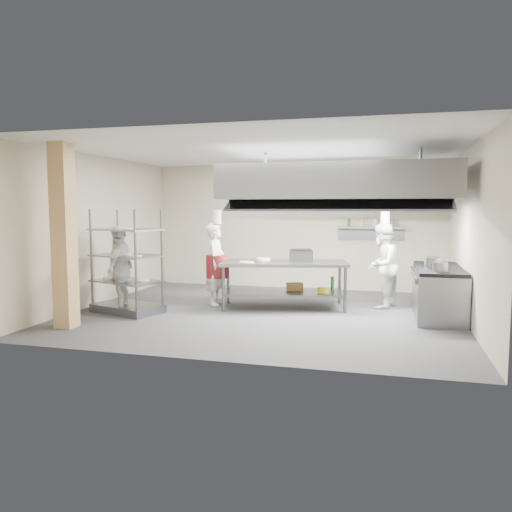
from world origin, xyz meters
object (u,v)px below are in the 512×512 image
(cooking_range, at_px, (438,294))
(griddle, at_px, (301,256))
(chef_plating, at_px, (120,269))
(pass_rack, at_px, (126,261))
(island, at_px, (284,285))
(chef_line, at_px, (382,266))
(chef_head, at_px, (216,264))
(stockpot, at_px, (433,263))

(cooking_range, distance_m, griddle, 2.61)
(chef_plating, bearing_deg, pass_rack, 135.28)
(island, bearing_deg, pass_rack, -168.92)
(chef_plating, bearing_deg, cooking_range, 95.00)
(island, xyz_separation_m, chef_line, (1.85, 0.47, 0.38))
(chef_head, bearing_deg, chef_plating, 127.56)
(cooking_range, relative_size, stockpot, 7.31)
(island, height_order, pass_rack, pass_rack)
(stockpot, bearing_deg, cooking_range, 56.65)
(chef_head, xyz_separation_m, stockpot, (4.10, -0.25, 0.17))
(chef_line, xyz_separation_m, chef_plating, (-4.68, -1.75, -0.01))
(chef_head, distance_m, griddle, 1.71)
(island, xyz_separation_m, griddle, (0.32, 0.10, 0.57))
(pass_rack, bearing_deg, stockpot, 27.89)
(chef_head, relative_size, stockpot, 6.01)
(island, height_order, chef_head, chef_head)
(island, bearing_deg, griddle, 6.14)
(pass_rack, distance_m, griddle, 3.32)
(chef_plating, xyz_separation_m, stockpot, (5.55, 0.99, 0.17))
(pass_rack, distance_m, chef_head, 1.79)
(pass_rack, bearing_deg, chef_head, 58.36)
(chef_plating, height_order, stockpot, chef_plating)
(cooking_range, height_order, chef_line, chef_line)
(chef_head, height_order, chef_plating, chef_head)
(chef_head, bearing_deg, cooking_range, -93.64)
(island, bearing_deg, chef_line, 2.18)
(pass_rack, distance_m, chef_plating, 0.19)
(stockpot, bearing_deg, chef_head, 176.55)
(cooking_range, xyz_separation_m, chef_head, (-4.23, 0.05, 0.40))
(griddle, bearing_deg, island, -175.71)
(chef_head, bearing_deg, island, -91.34)
(chef_head, height_order, chef_line, chef_line)
(pass_rack, relative_size, stockpot, 7.05)
(pass_rack, relative_size, griddle, 4.27)
(island, relative_size, chef_line, 1.47)
(pass_rack, bearing_deg, cooking_range, 29.63)
(pass_rack, bearing_deg, chef_line, 38.36)
(pass_rack, xyz_separation_m, stockpot, (5.47, 0.89, 0.03))
(chef_line, bearing_deg, chef_plating, -50.45)
(pass_rack, xyz_separation_m, griddle, (3.07, 1.28, 0.06))
(island, bearing_deg, stockpot, -18.11)
(cooking_range, distance_m, chef_line, 1.22)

